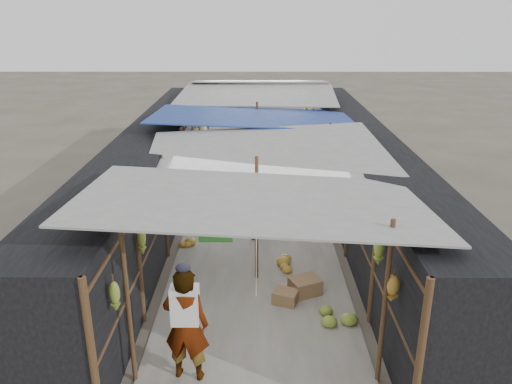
{
  "coord_description": "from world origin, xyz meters",
  "views": [
    {
      "loc": [
        0.01,
        -6.02,
        5.17
      ],
      "look_at": [
        -0.02,
        4.75,
        1.25
      ],
      "focal_mm": 35.0,
      "sensor_mm": 36.0,
      "label": 1
    }
  ],
  "objects_px": {
    "crate_near": "(305,286)",
    "black_basin": "(317,202)",
    "vendor_seated": "(324,211)",
    "vendor_elderly": "(186,325)",
    "shopper_blue": "(264,207)"
  },
  "relations": [
    {
      "from": "crate_near",
      "to": "vendor_seated",
      "type": "height_order",
      "value": "vendor_seated"
    },
    {
      "from": "crate_near",
      "to": "black_basin",
      "type": "height_order",
      "value": "crate_near"
    },
    {
      "from": "crate_near",
      "to": "vendor_elderly",
      "type": "height_order",
      "value": "vendor_elderly"
    },
    {
      "from": "vendor_elderly",
      "to": "vendor_seated",
      "type": "xyz_separation_m",
      "value": [
        2.71,
        5.52,
        -0.47
      ]
    },
    {
      "from": "black_basin",
      "to": "vendor_elderly",
      "type": "xyz_separation_m",
      "value": [
        -2.71,
        -7.02,
        0.81
      ]
    },
    {
      "from": "vendor_seated",
      "to": "vendor_elderly",
      "type": "bearing_deg",
      "value": -55.3
    },
    {
      "from": "black_basin",
      "to": "shopper_blue",
      "type": "distance_m",
      "value": 2.66
    },
    {
      "from": "shopper_blue",
      "to": "vendor_seated",
      "type": "distance_m",
      "value": 1.66
    },
    {
      "from": "crate_near",
      "to": "black_basin",
      "type": "xyz_separation_m",
      "value": [
        0.76,
        4.69,
        -0.06
      ]
    },
    {
      "from": "vendor_elderly",
      "to": "vendor_seated",
      "type": "relative_size",
      "value": 2.05
    },
    {
      "from": "vendor_elderly",
      "to": "black_basin",
      "type": "bearing_deg",
      "value": -102.94
    },
    {
      "from": "vendor_seated",
      "to": "shopper_blue",
      "type": "bearing_deg",
      "value": -98.29
    },
    {
      "from": "crate_near",
      "to": "black_basin",
      "type": "bearing_deg",
      "value": 57.35
    },
    {
      "from": "black_basin",
      "to": "vendor_elderly",
      "type": "bearing_deg",
      "value": -111.14
    },
    {
      "from": "crate_near",
      "to": "shopper_blue",
      "type": "relative_size",
      "value": 0.36
    }
  ]
}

